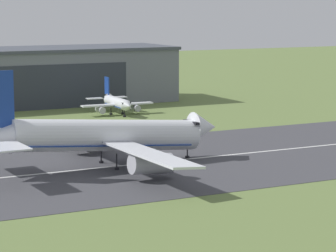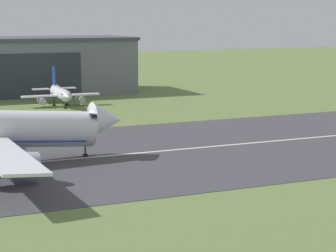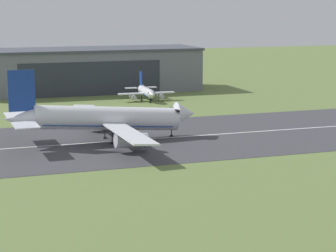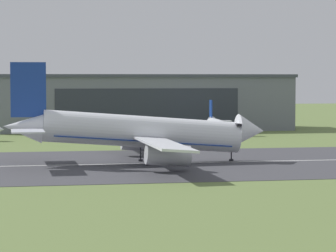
# 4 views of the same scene
# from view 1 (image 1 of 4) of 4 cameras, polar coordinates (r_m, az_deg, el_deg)

# --- Properties ---
(runway_strip) EXTENTS (499.23, 53.38, 0.06)m
(runway_strip) POSITION_cam_1_polar(r_m,az_deg,el_deg) (148.30, -0.93, -2.63)
(runway_strip) COLOR #3D3D42
(runway_strip) RESTS_ON ground_plane
(runway_centreline) EXTENTS (449.31, 0.70, 0.01)m
(runway_centreline) POSITION_cam_1_polar(r_m,az_deg,el_deg) (148.30, -0.93, -2.62)
(runway_centreline) COLOR silver
(runway_centreline) RESTS_ON runway_strip
(hangar_building) EXTENTS (88.55, 26.63, 16.56)m
(hangar_building) POSITION_cam_1_polar(r_m,az_deg,el_deg) (235.57, -10.16, 3.51)
(hangar_building) COLOR slate
(hangar_building) RESTS_ON ground_plane
(airplane_landing) EXTENTS (48.34, 56.84, 18.30)m
(airplane_landing) POSITION_cam_1_polar(r_m,az_deg,el_deg) (143.90, -4.51, -0.76)
(airplane_landing) COLOR silver
(airplane_landing) RESTS_ON ground_plane
(airplane_parked_west) EXTENTS (19.96, 19.09, 9.45)m
(airplane_parked_west) POSITION_cam_1_polar(r_m,az_deg,el_deg) (212.71, -3.70, 1.67)
(airplane_parked_west) COLOR silver
(airplane_parked_west) RESTS_ON ground_plane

